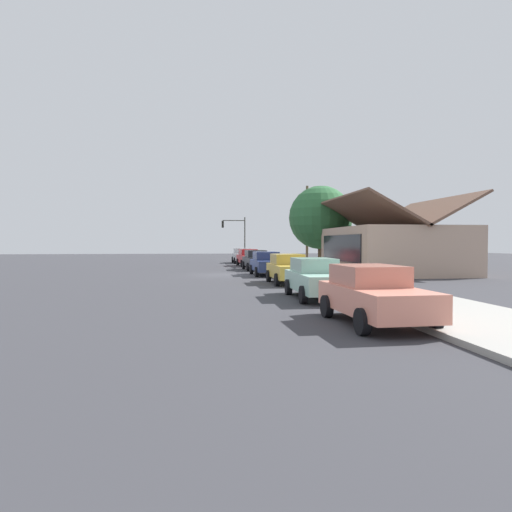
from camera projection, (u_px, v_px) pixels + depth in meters
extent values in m
plane|color=#38383D|center=(227.00, 275.00, 31.49)|extent=(120.00, 120.00, 0.00)
cube|color=#A3A099|center=(307.00, 273.00, 32.21)|extent=(60.00, 4.20, 0.16)
cube|color=silver|center=(242.00, 257.00, 49.45)|extent=(4.64, 1.88, 0.70)
cube|color=#A0A2A6|center=(242.00, 251.00, 49.89)|extent=(2.23, 1.64, 0.56)
cylinder|color=black|center=(252.00, 260.00, 48.15)|extent=(0.66, 0.22, 0.66)
cylinder|color=black|center=(235.00, 261.00, 47.92)|extent=(0.66, 0.22, 0.66)
cylinder|color=black|center=(249.00, 259.00, 51.00)|extent=(0.66, 0.22, 0.66)
cylinder|color=black|center=(233.00, 260.00, 50.77)|extent=(0.66, 0.22, 0.66)
cube|color=red|center=(249.00, 259.00, 43.17)|extent=(4.77, 1.90, 0.70)
cube|color=#A9272B|center=(248.00, 252.00, 43.62)|extent=(2.32, 1.59, 0.56)
cylinder|color=black|center=(260.00, 263.00, 41.89)|extent=(0.67, 0.25, 0.66)
cylinder|color=black|center=(242.00, 263.00, 41.60)|extent=(0.67, 0.25, 0.66)
cylinder|color=black|center=(255.00, 262.00, 44.77)|extent=(0.67, 0.25, 0.66)
cylinder|color=black|center=(238.00, 262.00, 44.48)|extent=(0.67, 0.25, 0.66)
cube|color=#2D3035|center=(256.00, 262.00, 37.04)|extent=(4.61, 1.84, 0.70)
cube|color=#27292D|center=(256.00, 254.00, 37.47)|extent=(2.23, 1.58, 0.56)
cylinder|color=black|center=(270.00, 267.00, 35.78)|extent=(0.66, 0.23, 0.66)
cylinder|color=black|center=(248.00, 267.00, 35.51)|extent=(0.66, 0.23, 0.66)
cylinder|color=black|center=(264.00, 265.00, 38.58)|extent=(0.66, 0.23, 0.66)
cylinder|color=black|center=(244.00, 265.00, 38.32)|extent=(0.66, 0.23, 0.66)
cube|color=navy|center=(267.00, 265.00, 30.99)|extent=(4.46, 1.78, 0.70)
cube|color=navy|center=(266.00, 256.00, 31.41)|extent=(2.15, 1.56, 0.56)
cylinder|color=black|center=(284.00, 272.00, 29.76)|extent=(0.66, 0.23, 0.66)
cylinder|color=black|center=(257.00, 272.00, 29.52)|extent=(0.66, 0.23, 0.66)
cylinder|color=black|center=(276.00, 269.00, 32.49)|extent=(0.66, 0.23, 0.66)
cylinder|color=black|center=(251.00, 269.00, 32.25)|extent=(0.66, 0.23, 0.66)
cube|color=gold|center=(289.00, 271.00, 24.80)|extent=(4.37, 1.79, 0.70)
cube|color=gold|center=(287.00, 259.00, 25.21)|extent=(2.10, 1.56, 0.56)
cylinder|color=black|center=(311.00, 279.00, 23.59)|extent=(0.66, 0.22, 0.66)
cylinder|color=black|center=(277.00, 280.00, 23.35)|extent=(0.66, 0.22, 0.66)
cylinder|color=black|center=(299.00, 276.00, 26.27)|extent=(0.66, 0.22, 0.66)
cylinder|color=black|center=(269.00, 276.00, 26.03)|extent=(0.66, 0.22, 0.66)
cube|color=#9ED1BC|center=(316.00, 282.00, 18.16)|extent=(4.73, 1.77, 0.70)
cube|color=#86B1A0|center=(314.00, 265.00, 18.61)|extent=(2.28, 1.53, 0.56)
cylinder|color=black|center=(349.00, 294.00, 16.82)|extent=(0.66, 0.23, 0.66)
cylinder|color=black|center=(303.00, 295.00, 16.63)|extent=(0.66, 0.23, 0.66)
cylinder|color=black|center=(327.00, 287.00, 19.72)|extent=(0.66, 0.23, 0.66)
cylinder|color=black|center=(288.00, 287.00, 19.52)|extent=(0.66, 0.23, 0.66)
cube|color=#EA8C75|center=(375.00, 299.00, 12.46)|extent=(4.40, 1.99, 0.70)
cube|color=tan|center=(369.00, 275.00, 12.87)|extent=(2.14, 1.69, 0.56)
cylinder|color=black|center=(433.00, 320.00, 11.29)|extent=(0.67, 0.24, 0.66)
cylinder|color=black|center=(362.00, 322.00, 10.99)|extent=(0.67, 0.24, 0.66)
cylinder|color=black|center=(385.00, 305.00, 13.95)|extent=(0.67, 0.24, 0.66)
cylinder|color=black|center=(327.00, 306.00, 13.64)|extent=(0.67, 0.24, 0.66)
cube|color=tan|center=(393.00, 250.00, 33.08)|extent=(10.28, 7.78, 3.31)
cube|color=black|center=(340.00, 248.00, 32.57)|extent=(8.22, 0.08, 1.86)
cube|color=brown|center=(367.00, 213.00, 32.75)|extent=(10.88, 4.19, 2.33)
cube|color=brown|center=(419.00, 213.00, 33.25)|extent=(10.88, 4.19, 2.33)
cylinder|color=brown|center=(320.00, 252.00, 39.82)|extent=(0.44, 0.44, 2.88)
sphere|color=#2D6638|center=(321.00, 218.00, 39.74)|extent=(5.49, 5.49, 5.49)
cylinder|color=#383833|center=(245.00, 239.00, 54.01)|extent=(0.14, 0.14, 5.20)
cylinder|color=#383833|center=(234.00, 220.00, 53.78)|extent=(0.10, 2.60, 0.10)
cube|color=black|center=(223.00, 224.00, 53.62)|extent=(0.28, 0.24, 0.80)
sphere|color=red|center=(223.00, 222.00, 53.76)|extent=(0.16, 0.16, 0.16)
sphere|color=yellow|center=(223.00, 224.00, 53.77)|extent=(0.16, 0.16, 0.16)
sphere|color=green|center=(223.00, 227.00, 53.78)|extent=(0.16, 0.16, 0.16)
cylinder|color=brown|center=(307.00, 226.00, 42.84)|extent=(0.24, 0.24, 7.50)
cube|color=brown|center=(307.00, 192.00, 42.75)|extent=(1.80, 0.12, 0.12)
cylinder|color=red|center=(398.00, 300.00, 14.39)|extent=(0.22, 0.22, 0.55)
sphere|color=red|center=(398.00, 289.00, 14.38)|extent=(0.18, 0.18, 0.18)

